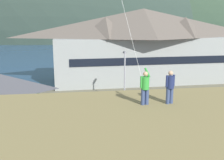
{
  "coord_description": "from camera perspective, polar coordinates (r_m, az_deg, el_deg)",
  "views": [
    {
      "loc": [
        -4.47,
        -21.2,
        10.09
      ],
      "look_at": [
        -0.28,
        9.0,
        3.14
      ],
      "focal_mm": 44.08,
      "sensor_mm": 36.0,
      "label": 1
    }
  ],
  "objects": [
    {
      "name": "parking_lot_pad",
      "position": [
        28.42,
        1.68,
        -7.85
      ],
      "size": [
        40.0,
        20.0,
        0.1
      ],
      "primitive_type": "cube",
      "color": "gray",
      "rests_on": "ground"
    },
    {
      "name": "harbor_lodge",
      "position": [
        44.71,
        6.46,
        7.61
      ],
      "size": [
        29.94,
        11.52,
        11.46
      ],
      "color": "#999E99",
      "rests_on": "ground"
    },
    {
      "name": "parked_car_back_row_right",
      "position": [
        25.43,
        14.4,
        -8.36
      ],
      "size": [
        4.34,
        2.33,
        1.82
      ],
      "color": "red",
      "rests_on": "parking_lot_pad"
    },
    {
      "name": "parked_car_lone_by_shed",
      "position": [
        30.04,
        -12.97,
        -4.98
      ],
      "size": [
        4.35,
        2.37,
        1.82
      ],
      "color": "red",
      "rests_on": "parking_lot_pad"
    },
    {
      "name": "far_hill_west_ridge",
      "position": [
        135.88,
        -7.6,
        8.47
      ],
      "size": [
        137.24,
        60.96,
        75.47
      ],
      "primitive_type": "ellipsoid",
      "color": "#2D3D33",
      "rests_on": "ground"
    },
    {
      "name": "parked_car_mid_row_near",
      "position": [
        32.22,
        20.13,
        -4.23
      ],
      "size": [
        4.27,
        2.19,
        1.82
      ],
      "color": "red",
      "rests_on": "parking_lot_pad"
    },
    {
      "name": "parked_car_mid_row_center",
      "position": [
        24.67,
        2.77,
        -8.62
      ],
      "size": [
        4.34,
        2.33,
        1.82
      ],
      "color": "silver",
      "rests_on": "parking_lot_pad"
    },
    {
      "name": "parked_car_front_row_red",
      "position": [
        31.02,
        10.66,
        -4.3
      ],
      "size": [
        4.31,
        2.27,
        1.82
      ],
      "color": "slate",
      "rests_on": "parking_lot_pad"
    },
    {
      "name": "person_kite_flyer",
      "position": [
        14.07,
        6.87,
        -1.38
      ],
      "size": [
        0.52,
        0.69,
        1.86
      ],
      "color": "#384770",
      "rests_on": "grassy_hill_foreground"
    },
    {
      "name": "wharf_dock",
      "position": [
        57.26,
        -2.76,
        3.04
      ],
      "size": [
        3.2,
        14.27,
        0.7
      ],
      "color": "#70604C",
      "rests_on": "ground"
    },
    {
      "name": "parked_car_corner_spot",
      "position": [
        29.66,
        -0.24,
        -4.87
      ],
      "size": [
        4.32,
        2.3,
        1.82
      ],
      "color": "silver",
      "rests_on": "parking_lot_pad"
    },
    {
      "name": "far_hill_east_peak",
      "position": [
        157.29,
        19.45,
        8.45
      ],
      "size": [
        123.03,
        51.22,
        59.83
      ],
      "primitive_type": "ellipsoid",
      "color": "#334733",
      "rests_on": "ground"
    },
    {
      "name": "ground_plane",
      "position": [
        23.9,
        3.71,
        -12.15
      ],
      "size": [
        600.0,
        600.0,
        0.0
      ],
      "primitive_type": "plane",
      "color": "#66604C"
    },
    {
      "name": "moored_boat_outer_mooring",
      "position": [
        54.69,
        1.29,
        2.98
      ],
      "size": [
        2.69,
        7.86,
        2.16
      ],
      "color": "navy",
      "rests_on": "ground"
    },
    {
      "name": "bay_water",
      "position": [
        81.95,
        -4.74,
        5.74
      ],
      "size": [
        360.0,
        84.0,
        0.03
      ],
      "primitive_type": "cube",
      "color": "navy",
      "rests_on": "ground"
    },
    {
      "name": "person_companion",
      "position": [
        14.47,
        11.94,
        -1.24
      ],
      "size": [
        0.53,
        0.4,
        1.74
      ],
      "color": "#384770",
      "rests_on": "grassy_hill_foreground"
    },
    {
      "name": "parking_light_pole",
      "position": [
        32.96,
        2.64,
        1.54
      ],
      "size": [
        0.24,
        0.78,
        6.03
      ],
      "color": "#ADADB2",
      "rests_on": "parking_lot_pad"
    },
    {
      "name": "moored_boat_wharfside",
      "position": [
        57.32,
        -6.41,
        3.36
      ],
      "size": [
        2.69,
        7.97,
        2.16
      ],
      "color": "#23564C",
      "rests_on": "ground"
    },
    {
      "name": "parked_car_mid_row_far",
      "position": [
        24.21,
        -8.46,
        -9.19
      ],
      "size": [
        4.29,
        2.22,
        1.82
      ],
      "color": "slate",
      "rests_on": "parking_lot_pad"
    }
  ]
}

